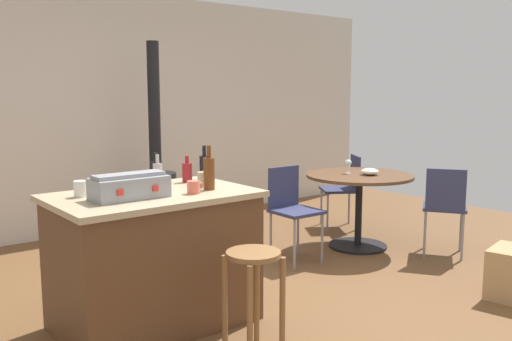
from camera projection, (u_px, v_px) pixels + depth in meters
name	position (u px, v px, depth m)	size (l,w,h in m)	color
ground_plane	(265.00, 294.00, 4.38)	(8.80, 8.80, 0.00)	brown
back_wall	(111.00, 112.00, 6.34)	(8.00, 0.10, 2.70)	beige
kitchen_island	(154.00, 259.00, 3.76)	(1.33, 0.86, 0.92)	brown
wooden_stool	(253.00, 280.00, 3.31)	(0.33, 0.33, 0.65)	olive
dining_table	(359.00, 191.00, 5.61)	(1.08, 1.08, 0.76)	black
folding_chair_near	(345.00, 185.00, 6.46)	(0.55, 0.55, 0.85)	navy
folding_chair_far	(292.00, 205.00, 5.17)	(0.41, 0.41, 0.88)	navy
folding_chair_left	(445.00, 204.00, 5.31)	(0.55, 0.55, 0.87)	navy
wood_stove	(156.00, 190.00, 6.03)	(0.44, 0.45, 2.11)	black
toolbox	(129.00, 187.00, 3.49)	(0.47, 0.24, 0.16)	gray
bottle_0	(209.00, 173.00, 3.79)	(0.08, 0.08, 0.31)	#603314
bottle_1	(156.00, 173.00, 3.96)	(0.07, 0.07, 0.24)	black
bottle_2	(204.00, 168.00, 4.11)	(0.07, 0.07, 0.27)	black
bottle_3	(187.00, 172.00, 4.11)	(0.07, 0.07, 0.20)	maroon
bottle_4	(158.00, 175.00, 3.87)	(0.07, 0.07, 0.24)	#B7B2AD
cup_0	(81.00, 189.00, 3.54)	(0.12, 0.08, 0.10)	white
cup_1	(194.00, 187.00, 3.65)	(0.12, 0.08, 0.09)	#DB6651
cup_2	(204.00, 179.00, 3.93)	(0.13, 0.09, 0.10)	tan
wine_glass	(348.00, 163.00, 5.64)	(0.07, 0.07, 0.14)	silver
serving_bowl	(370.00, 172.00, 5.54)	(0.18, 0.18, 0.07)	white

